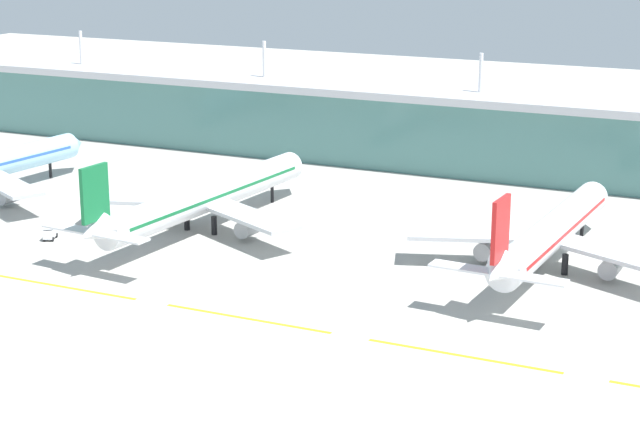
{
  "coord_description": "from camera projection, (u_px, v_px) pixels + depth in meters",
  "views": [
    {
      "loc": [
        72.79,
        -133.85,
        59.62
      ],
      "look_at": [
        -7.43,
        38.04,
        7.0
      ],
      "focal_mm": 61.79,
      "sensor_mm": 36.0,
      "label": 1
    }
  ],
  "objects": [
    {
      "name": "taxiway_stripe_centre",
      "position": [
        247.0,
        319.0,
        165.8
      ],
      "size": [
        28.0,
        0.7,
        0.04
      ],
      "primitive_type": "cube",
      "color": "yellow",
      "rests_on": "ground"
    },
    {
      "name": "airliner_near_middle",
      "position": [
        204.0,
        198.0,
        209.66
      ],
      "size": [
        48.62,
        70.64,
        18.9
      ],
      "color": "silver",
      "rests_on": "ground"
    },
    {
      "name": "taxiway_stripe_mid_west",
      "position": [
        64.0,
        287.0,
        179.66
      ],
      "size": [
        28.0,
        0.7,
        0.04
      ],
      "primitive_type": "cube",
      "color": "yellow",
      "rests_on": "ground"
    },
    {
      "name": "airliner_far_middle",
      "position": [
        550.0,
        233.0,
        186.76
      ],
      "size": [
        48.74,
        63.34,
        18.9
      ],
      "color": "white",
      "rests_on": "ground"
    },
    {
      "name": "baggage_cart",
      "position": [
        50.0,
        233.0,
        205.24
      ],
      "size": [
        3.1,
        4.01,
        2.48
      ],
      "color": "silver",
      "rests_on": "ground"
    },
    {
      "name": "taxiway_stripe_mid_east",
      "position": [
        463.0,
        356.0,
        151.95
      ],
      "size": [
        28.0,
        0.7,
        0.04
      ],
      "primitive_type": "cube",
      "color": "yellow",
      "rests_on": "ground"
    },
    {
      "name": "ground_plane",
      "position": [
        257.0,
        327.0,
        162.48
      ],
      "size": [
        600.0,
        600.0,
        0.0
      ],
      "primitive_type": "plane",
      "color": "#A8A59E"
    },
    {
      "name": "terminal_building",
      "position": [
        486.0,
        128.0,
        260.16
      ],
      "size": [
        288.0,
        34.0,
        27.94
      ],
      "color": "slate",
      "rests_on": "ground"
    }
  ]
}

